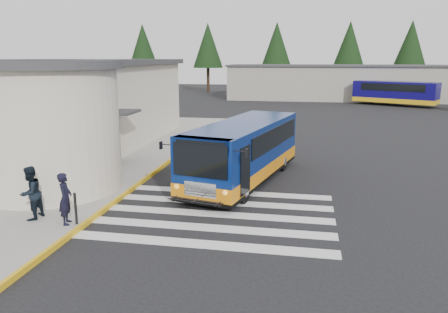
% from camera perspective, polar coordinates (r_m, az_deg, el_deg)
% --- Properties ---
extents(ground, '(140.00, 140.00, 0.00)m').
position_cam_1_polar(ground, '(15.17, 0.81, -6.60)').
color(ground, black).
rests_on(ground, ground).
extents(sidewalk, '(10.00, 34.00, 0.15)m').
position_cam_1_polar(sidewalk, '(21.98, -21.05, -1.13)').
color(sidewalk, gray).
rests_on(sidewalk, ground).
extents(curb_strip, '(0.12, 34.00, 0.16)m').
position_cam_1_polar(curb_strip, '(19.86, -8.78, -1.82)').
color(curb_strip, gold).
rests_on(curb_strip, ground).
extents(station_building, '(12.70, 18.70, 4.80)m').
position_cam_1_polar(station_building, '(24.98, -21.67, 6.21)').
color(station_building, beige).
rests_on(station_building, ground).
extents(crosswalk, '(8.00, 5.35, 0.01)m').
position_cam_1_polar(crosswalk, '(14.52, -1.70, -7.48)').
color(crosswalk, silver).
rests_on(crosswalk, ground).
extents(depot_building, '(26.40, 8.40, 4.20)m').
position_cam_1_polar(depot_building, '(56.30, 14.45, 9.39)').
color(depot_building, gray).
rests_on(depot_building, ground).
extents(tree_line, '(58.40, 4.40, 10.00)m').
position_cam_1_polar(tree_line, '(64.25, 14.50, 13.93)').
color(tree_line, black).
rests_on(tree_line, ground).
extents(transit_bus, '(4.43, 9.00, 2.46)m').
position_cam_1_polar(transit_bus, '(18.00, 2.58, 0.40)').
color(transit_bus, navy).
rests_on(transit_bus, ground).
extents(pedestrian_a, '(0.55, 0.67, 1.58)m').
position_cam_1_polar(pedestrian_a, '(13.87, -20.01, -5.18)').
color(pedestrian_a, black).
rests_on(pedestrian_a, sidewalk).
extents(pedestrian_b, '(0.69, 0.85, 1.67)m').
position_cam_1_polar(pedestrian_b, '(14.65, -23.96, -4.39)').
color(pedestrian_b, black).
rests_on(pedestrian_b, sidewalk).
extents(bollard, '(0.08, 0.08, 0.98)m').
position_cam_1_polar(bollard, '(13.83, -18.81, -6.46)').
color(bollard, black).
rests_on(bollard, sidewalk).
extents(far_bus_a, '(8.70, 6.09, 2.21)m').
position_cam_1_polar(far_bus_a, '(50.74, 21.45, 7.83)').
color(far_bus_a, '#0C0651').
rests_on(far_bus_a, ground).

